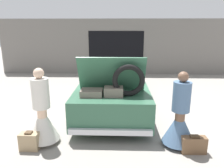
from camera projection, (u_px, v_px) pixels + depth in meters
name	position (u px, v px, depth m)	size (l,w,h in m)	color
ground_plane	(113.00, 105.00, 6.90)	(40.00, 40.00, 0.00)	gray
garage_wall_back	(116.00, 47.00, 11.20)	(12.00, 0.14, 2.80)	slate
car	(113.00, 86.00, 6.74)	(1.89, 4.75, 1.75)	#336047
person_left	(42.00, 117.00, 4.54)	(0.67, 0.67, 1.62)	beige
person_right	(180.00, 121.00, 4.43)	(0.67, 0.67, 1.57)	brown
suitcase_beside_left_person	(30.00, 141.00, 4.37)	(0.38, 0.22, 0.39)	#9E8460
suitcase_beside_right_person	(194.00, 145.00, 4.25)	(0.48, 0.19, 0.37)	brown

